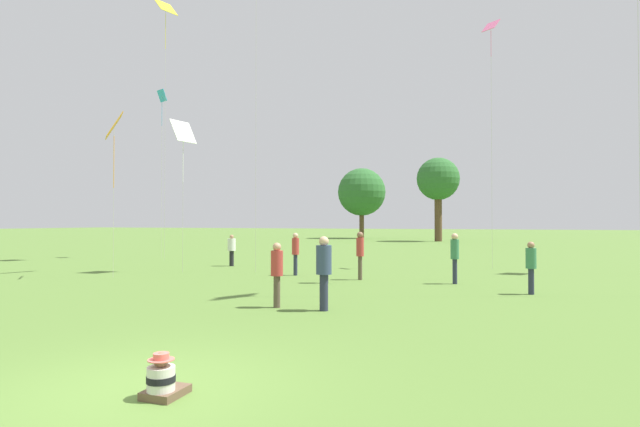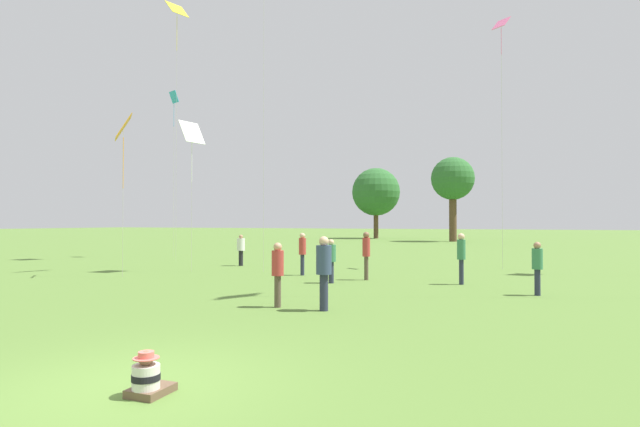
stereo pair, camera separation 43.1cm
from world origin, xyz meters
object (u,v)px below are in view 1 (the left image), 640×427
at_px(person_standing_1, 360,250).
at_px(person_standing_2, 295,249).
at_px(kite_5, 166,15).
at_px(kite_6, 491,40).
at_px(person_standing_7, 326,257).
at_px(person_standing_0, 232,248).
at_px(distant_tree_1, 362,192).
at_px(person_standing_3, 277,268).
at_px(seated_toddler, 162,380).
at_px(person_standing_6, 531,263).
at_px(kite_4, 183,134).
at_px(person_standing_5, 455,253).
at_px(kite_0, 114,129).
at_px(kite_3, 162,104).
at_px(person_standing_4, 324,266).
at_px(distant_tree_0, 438,180).

relative_size(person_standing_1, person_standing_2, 1.04).
xyz_separation_m(kite_5, kite_6, (17.69, 1.41, -3.31)).
distance_m(person_standing_2, person_standing_7, 2.86).
bearing_deg(person_standing_7, person_standing_0, 40.65).
bearing_deg(distant_tree_1, person_standing_0, -82.33).
bearing_deg(person_standing_3, kite_5, 125.20).
xyz_separation_m(seated_toddler, distant_tree_1, (-14.70, 59.04, 5.96)).
bearing_deg(distant_tree_1, person_standing_6, -67.96).
xyz_separation_m(person_standing_2, kite_4, (-5.11, -0.63, 4.97)).
distance_m(person_standing_5, person_standing_6, 3.03).
distance_m(seated_toddler, kite_0, 15.82).
bearing_deg(person_standing_7, person_standing_1, -45.45).
xyz_separation_m(person_standing_3, distant_tree_1, (-13.14, 52.60, 5.18)).
distance_m(person_standing_7, kite_3, 18.33).
bearing_deg(distant_tree_1, kite_0, -85.20).
bearing_deg(kite_4, person_standing_0, 49.11).
height_order(person_standing_1, person_standing_5, person_standing_1).
bearing_deg(person_standing_7, kite_0, 85.21).
xyz_separation_m(seated_toddler, person_standing_3, (-1.56, 6.44, 0.78)).
xyz_separation_m(person_standing_3, kite_0, (-9.05, 3.85, 4.88)).
relative_size(person_standing_4, person_standing_7, 1.17).
bearing_deg(kite_3, kite_6, -114.64).
height_order(person_standing_1, person_standing_6, person_standing_1).
bearing_deg(person_standing_1, distant_tree_1, 137.64).
bearing_deg(person_standing_2, person_standing_1, -175.96).
bearing_deg(distant_tree_0, person_standing_4, -85.70).
relative_size(person_standing_3, distant_tree_1, 0.18).
distance_m(person_standing_7, kite_6, 13.79).
xyz_separation_m(person_standing_5, distant_tree_0, (-5.90, 39.16, 5.83)).
distance_m(person_standing_6, distant_tree_0, 42.22).
relative_size(kite_4, kite_6, 0.57).
height_order(person_standing_2, person_standing_5, person_standing_5).
xyz_separation_m(person_standing_0, kite_5, (-5.51, 1.80, 13.20)).
relative_size(person_standing_1, kite_0, 0.28).
xyz_separation_m(person_standing_2, person_standing_7, (2.07, -1.97, -0.14)).
height_order(person_standing_4, kite_0, kite_0).
height_order(person_standing_0, person_standing_5, person_standing_5).
height_order(person_standing_1, person_standing_7, person_standing_1).
height_order(person_standing_3, person_standing_5, person_standing_5).
bearing_deg(person_standing_5, person_standing_7, -31.16).
distance_m(person_standing_0, person_standing_3, 12.47).
bearing_deg(person_standing_5, person_standing_1, -49.20).
bearing_deg(person_standing_4, kite_6, 55.13).
height_order(kite_0, distant_tree_0, distant_tree_0).
relative_size(seated_toddler, kite_5, 0.04).
bearing_deg(seated_toddler, person_standing_6, 65.58).
distance_m(person_standing_7, distant_tree_1, 49.27).
xyz_separation_m(person_standing_3, kite_5, (-12.92, 11.83, 13.11)).
distance_m(kite_3, distant_tree_1, 39.22).
distance_m(person_standing_5, kite_4, 12.54).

